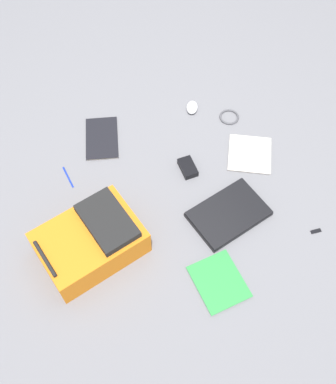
{
  "coord_description": "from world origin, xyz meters",
  "views": [
    {
      "loc": [
        -0.54,
        -1.06,
        1.96
      ],
      "look_at": [
        0.04,
        -0.02,
        0.02
      ],
      "focal_mm": 44.45,
      "sensor_mm": 36.0,
      "label": 1
    }
  ],
  "objects_px": {
    "backpack": "(91,241)",
    "power_brick": "(188,168)",
    "book_comic": "(102,138)",
    "usb_stick": "(316,231)",
    "laptop": "(229,214)",
    "computer_mouse": "(192,107)",
    "pen_black": "(68,177)",
    "book_red": "(219,282)",
    "book_blue": "(250,154)",
    "cable_coil": "(229,117)"
  },
  "relations": [
    {
      "from": "backpack",
      "to": "power_brick",
      "type": "height_order",
      "value": "backpack"
    },
    {
      "from": "book_comic",
      "to": "usb_stick",
      "type": "relative_size",
      "value": 6.33
    },
    {
      "from": "laptop",
      "to": "power_brick",
      "type": "xyz_separation_m",
      "value": [
        -0.03,
        0.32,
        0.0
      ]
    },
    {
      "from": "computer_mouse",
      "to": "power_brick",
      "type": "height_order",
      "value": "computer_mouse"
    },
    {
      "from": "backpack",
      "to": "computer_mouse",
      "type": "distance_m",
      "value": 0.95
    },
    {
      "from": "pen_black",
      "to": "power_brick",
      "type": "bearing_deg",
      "value": -24.65
    },
    {
      "from": "laptop",
      "to": "computer_mouse",
      "type": "height_order",
      "value": "computer_mouse"
    },
    {
      "from": "book_red",
      "to": "power_brick",
      "type": "bearing_deg",
      "value": 72.36
    },
    {
      "from": "book_blue",
      "to": "cable_coil",
      "type": "distance_m",
      "value": 0.26
    },
    {
      "from": "laptop",
      "to": "pen_black",
      "type": "xyz_separation_m",
      "value": [
        -0.58,
        0.57,
        -0.01
      ]
    },
    {
      "from": "book_comic",
      "to": "book_blue",
      "type": "relative_size",
      "value": 1.01
    },
    {
      "from": "laptop",
      "to": "backpack",
      "type": "bearing_deg",
      "value": 166.46
    },
    {
      "from": "book_red",
      "to": "pen_black",
      "type": "distance_m",
      "value": 0.9
    },
    {
      "from": "computer_mouse",
      "to": "book_blue",
      "type": "bearing_deg",
      "value": 139.64
    },
    {
      "from": "book_comic",
      "to": "power_brick",
      "type": "bearing_deg",
      "value": -52.65
    },
    {
      "from": "backpack",
      "to": "pen_black",
      "type": "bearing_deg",
      "value": 83.14
    },
    {
      "from": "book_comic",
      "to": "computer_mouse",
      "type": "distance_m",
      "value": 0.52
    },
    {
      "from": "book_comic",
      "to": "cable_coil",
      "type": "bearing_deg",
      "value": -16.94
    },
    {
      "from": "laptop",
      "to": "usb_stick",
      "type": "xyz_separation_m",
      "value": [
        0.31,
        -0.27,
        -0.01
      ]
    },
    {
      "from": "book_red",
      "to": "usb_stick",
      "type": "xyz_separation_m",
      "value": [
        0.53,
        -0.01,
        -0.0
      ]
    },
    {
      "from": "book_blue",
      "to": "book_red",
      "type": "xyz_separation_m",
      "value": [
        -0.51,
        -0.5,
        0.0
      ]
    },
    {
      "from": "backpack",
      "to": "computer_mouse",
      "type": "relative_size",
      "value": 5.07
    },
    {
      "from": "laptop",
      "to": "book_comic",
      "type": "bearing_deg",
      "value": 114.97
    },
    {
      "from": "laptop",
      "to": "computer_mouse",
      "type": "bearing_deg",
      "value": 73.98
    },
    {
      "from": "backpack",
      "to": "book_comic",
      "type": "bearing_deg",
      "value": 61.67
    },
    {
      "from": "backpack",
      "to": "book_red",
      "type": "relative_size",
      "value": 1.82
    },
    {
      "from": "book_blue",
      "to": "pen_black",
      "type": "xyz_separation_m",
      "value": [
        -0.86,
        0.32,
        -0.0
      ]
    },
    {
      "from": "laptop",
      "to": "power_brick",
      "type": "height_order",
      "value": "power_brick"
    },
    {
      "from": "computer_mouse",
      "to": "power_brick",
      "type": "relative_size",
      "value": 0.8
    },
    {
      "from": "laptop",
      "to": "computer_mouse",
      "type": "xyz_separation_m",
      "value": [
        0.19,
        0.65,
        0.0
      ]
    },
    {
      "from": "book_blue",
      "to": "usb_stick",
      "type": "bearing_deg",
      "value": -87.76
    },
    {
      "from": "computer_mouse",
      "to": "pen_black",
      "type": "bearing_deg",
      "value": 41.66
    },
    {
      "from": "book_blue",
      "to": "cable_coil",
      "type": "bearing_deg",
      "value": 80.24
    },
    {
      "from": "laptop",
      "to": "computer_mouse",
      "type": "relative_size",
      "value": 4.03
    },
    {
      "from": "pen_black",
      "to": "book_blue",
      "type": "bearing_deg",
      "value": -20.62
    },
    {
      "from": "book_comic",
      "to": "power_brick",
      "type": "height_order",
      "value": "power_brick"
    },
    {
      "from": "backpack",
      "to": "power_brick",
      "type": "relative_size",
      "value": 4.08
    },
    {
      "from": "book_red",
      "to": "computer_mouse",
      "type": "bearing_deg",
      "value": 65.98
    },
    {
      "from": "book_red",
      "to": "cable_coil",
      "type": "distance_m",
      "value": 0.94
    },
    {
      "from": "cable_coil",
      "to": "power_brick",
      "type": "height_order",
      "value": "power_brick"
    },
    {
      "from": "backpack",
      "to": "laptop",
      "type": "height_order",
      "value": "backpack"
    },
    {
      "from": "computer_mouse",
      "to": "usb_stick",
      "type": "distance_m",
      "value": 0.92
    },
    {
      "from": "pen_black",
      "to": "usb_stick",
      "type": "height_order",
      "value": "same"
    },
    {
      "from": "backpack",
      "to": "usb_stick",
      "type": "distance_m",
      "value": 1.03
    },
    {
      "from": "book_comic",
      "to": "usb_stick",
      "type": "distance_m",
      "value": 1.16
    },
    {
      "from": "backpack",
      "to": "usb_stick",
      "type": "relative_size",
      "value": 9.39
    },
    {
      "from": "backpack",
      "to": "laptop",
      "type": "xyz_separation_m",
      "value": [
        0.63,
        -0.15,
        -0.07
      ]
    },
    {
      "from": "pen_black",
      "to": "book_red",
      "type": "bearing_deg",
      "value": -66.7
    },
    {
      "from": "book_comic",
      "to": "laptop",
      "type": "bearing_deg",
      "value": -65.03
    },
    {
      "from": "backpack",
      "to": "usb_stick",
      "type": "height_order",
      "value": "backpack"
    }
  ]
}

